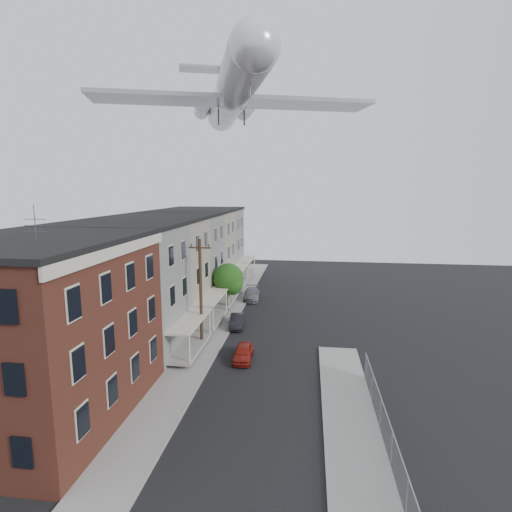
{
  "coord_description": "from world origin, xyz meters",
  "views": [
    {
      "loc": [
        2.98,
        -12.45,
        12.83
      ],
      "look_at": [
        0.29,
        7.65,
        9.47
      ],
      "focal_mm": 28.0,
      "sensor_mm": 36.0,
      "label": 1
    }
  ],
  "objects_px": {
    "car_mid": "(237,321)",
    "car_far": "(252,294)",
    "utility_pole": "(201,292)",
    "airplane": "(232,94)",
    "car_near": "(243,353)",
    "street_tree": "(229,280)"
  },
  "relations": [
    {
      "from": "car_mid",
      "to": "car_far",
      "type": "relative_size",
      "value": 0.8
    },
    {
      "from": "utility_pole",
      "to": "airplane",
      "type": "distance_m",
      "value": 17.35
    },
    {
      "from": "utility_pole",
      "to": "car_mid",
      "type": "height_order",
      "value": "utility_pole"
    },
    {
      "from": "car_mid",
      "to": "airplane",
      "type": "bearing_deg",
      "value": 131.73
    },
    {
      "from": "car_mid",
      "to": "airplane",
      "type": "xyz_separation_m",
      "value": [
        -0.37,
        0.33,
        20.46
      ]
    },
    {
      "from": "car_near",
      "to": "car_mid",
      "type": "relative_size",
      "value": 0.96
    },
    {
      "from": "car_near",
      "to": "airplane",
      "type": "xyz_separation_m",
      "value": [
        -2.17,
        7.57,
        20.47
      ]
    },
    {
      "from": "utility_pole",
      "to": "car_far",
      "type": "relative_size",
      "value": 2.01
    },
    {
      "from": "utility_pole",
      "to": "car_far",
      "type": "distance_m",
      "value": 15.57
    },
    {
      "from": "car_mid",
      "to": "car_far",
      "type": "bearing_deg",
      "value": 83.46
    },
    {
      "from": "utility_pole",
      "to": "airplane",
      "type": "bearing_deg",
      "value": 73.5
    },
    {
      "from": "street_tree",
      "to": "car_near",
      "type": "xyz_separation_m",
      "value": [
        3.47,
        -12.0,
        -2.87
      ]
    },
    {
      "from": "car_far",
      "to": "car_near",
      "type": "bearing_deg",
      "value": -88.83
    },
    {
      "from": "car_far",
      "to": "airplane",
      "type": "xyz_separation_m",
      "value": [
        -0.37,
        -9.42,
        20.41
      ]
    },
    {
      "from": "car_far",
      "to": "street_tree",
      "type": "bearing_deg",
      "value": -113.43
    },
    {
      "from": "street_tree",
      "to": "car_far",
      "type": "relative_size",
      "value": 1.16
    },
    {
      "from": "utility_pole",
      "to": "car_far",
      "type": "bearing_deg",
      "value": 82.36
    },
    {
      "from": "car_near",
      "to": "car_mid",
      "type": "bearing_deg",
      "value": 101.16
    },
    {
      "from": "utility_pole",
      "to": "airplane",
      "type": "xyz_separation_m",
      "value": [
        1.63,
        5.49,
        16.38
      ]
    },
    {
      "from": "car_near",
      "to": "car_mid",
      "type": "xyz_separation_m",
      "value": [
        -1.8,
        7.24,
        0.01
      ]
    },
    {
      "from": "utility_pole",
      "to": "street_tree",
      "type": "distance_m",
      "value": 10.0
    },
    {
      "from": "street_tree",
      "to": "car_near",
      "type": "relative_size",
      "value": 1.52
    }
  ]
}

